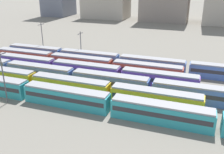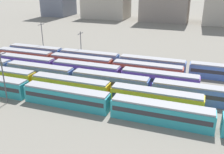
{
  "view_description": "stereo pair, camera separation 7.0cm",
  "coord_description": "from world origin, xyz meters",
  "px_view_note": "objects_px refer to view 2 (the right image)",
  "views": [
    {
      "loc": [
        43.76,
        -39.75,
        24.0
      ],
      "look_at": [
        24.74,
        13.0,
        2.04
      ],
      "focal_mm": 40.55,
      "sensor_mm": 36.0,
      "label": 1
    },
    {
      "loc": [
        43.83,
        -39.72,
        24.0
      ],
      "look_at": [
        24.74,
        13.0,
        2.04
      ],
      "focal_mm": 40.55,
      "sensor_mm": 36.0,
      "label": 2
    }
  ],
  "objects_px": {
    "train_track_2": "(110,82)",
    "train_track_5": "(188,68)",
    "train_track_0": "(219,123)",
    "train_track_4": "(81,63)",
    "train_track_1": "(71,86)",
    "catenary_pole_3": "(81,44)",
    "catenary_pole_1": "(42,38)",
    "catenary_pole_2": "(3,76)",
    "train_track_3": "(86,70)"
  },
  "relations": [
    {
      "from": "train_track_2",
      "to": "train_track_5",
      "type": "height_order",
      "value": "same"
    },
    {
      "from": "train_track_0",
      "to": "train_track_4",
      "type": "distance_m",
      "value": 41.1
    },
    {
      "from": "train_track_4",
      "to": "train_track_1",
      "type": "bearing_deg",
      "value": -71.62
    },
    {
      "from": "catenary_pole_3",
      "to": "train_track_4",
      "type": "bearing_deg",
      "value": -64.16
    },
    {
      "from": "train_track_4",
      "to": "catenary_pole_1",
      "type": "xyz_separation_m",
      "value": [
        -17.69,
        8.01,
        4.09
      ]
    },
    {
      "from": "train_track_5",
      "to": "catenary_pole_1",
      "type": "relative_size",
      "value": 10.36
    },
    {
      "from": "train_track_1",
      "to": "catenary_pole_2",
      "type": "relative_size",
      "value": 5.11
    },
    {
      "from": "train_track_2",
      "to": "catenary_pole_2",
      "type": "distance_m",
      "value": 22.58
    },
    {
      "from": "catenary_pole_2",
      "to": "catenary_pole_3",
      "type": "height_order",
      "value": "catenary_pole_2"
    },
    {
      "from": "catenary_pole_2",
      "to": "catenary_pole_3",
      "type": "relative_size",
      "value": 1.23
    },
    {
      "from": "train_track_5",
      "to": "catenary_pole_1",
      "type": "distance_m",
      "value": 46.49
    },
    {
      "from": "train_track_5",
      "to": "catenary_pole_3",
      "type": "relative_size",
      "value": 12.64
    },
    {
      "from": "train_track_0",
      "to": "train_track_1",
      "type": "distance_m",
      "value": 30.71
    },
    {
      "from": "train_track_0",
      "to": "catenary_pole_2",
      "type": "distance_m",
      "value": 40.81
    },
    {
      "from": "train_track_2",
      "to": "catenary_pole_1",
      "type": "relative_size",
      "value": 8.62
    },
    {
      "from": "train_track_5",
      "to": "catenary_pole_3",
      "type": "xyz_separation_m",
      "value": [
        -32.48,
        2.95,
        3.08
      ]
    },
    {
      "from": "train_track_0",
      "to": "catenary_pole_2",
      "type": "relative_size",
      "value": 10.31
    },
    {
      "from": "train_track_3",
      "to": "train_track_5",
      "type": "xyz_separation_m",
      "value": [
        24.47,
        10.4,
        0.0
      ]
    },
    {
      "from": "train_track_0",
      "to": "train_track_3",
      "type": "relative_size",
      "value": 2.02
    },
    {
      "from": "train_track_4",
      "to": "train_track_5",
      "type": "xyz_separation_m",
      "value": [
        28.54,
        5.2,
        0.0
      ]
    },
    {
      "from": "train_track_2",
      "to": "catenary_pole_3",
      "type": "xyz_separation_m",
      "value": [
        -16.52,
        18.55,
        3.08
      ]
    },
    {
      "from": "train_track_4",
      "to": "catenary_pole_3",
      "type": "bearing_deg",
      "value": 115.84
    },
    {
      "from": "train_track_3",
      "to": "train_track_4",
      "type": "bearing_deg",
      "value": 128.01
    },
    {
      "from": "train_track_3",
      "to": "train_track_4",
      "type": "height_order",
      "value": "same"
    },
    {
      "from": "train_track_3",
      "to": "catenary_pole_1",
      "type": "height_order",
      "value": "catenary_pole_1"
    },
    {
      "from": "catenary_pole_1",
      "to": "train_track_1",
      "type": "bearing_deg",
      "value": -45.91
    },
    {
      "from": "train_track_2",
      "to": "train_track_3",
      "type": "relative_size",
      "value": 1.68
    },
    {
      "from": "train_track_3",
      "to": "train_track_4",
      "type": "relative_size",
      "value": 1.0
    },
    {
      "from": "train_track_1",
      "to": "train_track_3",
      "type": "height_order",
      "value": "same"
    },
    {
      "from": "catenary_pole_2",
      "to": "train_track_0",
      "type": "bearing_deg",
      "value": 4.42
    },
    {
      "from": "train_track_2",
      "to": "train_track_4",
      "type": "relative_size",
      "value": 1.68
    },
    {
      "from": "train_track_3",
      "to": "catenary_pole_2",
      "type": "distance_m",
      "value": 21.23
    },
    {
      "from": "train_track_0",
      "to": "train_track_2",
      "type": "relative_size",
      "value": 1.2
    },
    {
      "from": "catenary_pole_2",
      "to": "catenary_pole_1",
      "type": "bearing_deg",
      "value": 111.61
    },
    {
      "from": "train_track_2",
      "to": "train_track_5",
      "type": "xyz_separation_m",
      "value": [
        15.97,
        15.6,
        0.0
      ]
    },
    {
      "from": "train_track_5",
      "to": "catenary_pole_1",
      "type": "xyz_separation_m",
      "value": [
        -46.23,
        2.81,
        4.09
      ]
    },
    {
      "from": "train_track_3",
      "to": "catenary_pole_1",
      "type": "xyz_separation_m",
      "value": [
        -21.75,
        13.21,
        4.09
      ]
    },
    {
      "from": "train_track_4",
      "to": "catenary_pole_3",
      "type": "xyz_separation_m",
      "value": [
        -3.95,
        8.15,
        3.08
      ]
    },
    {
      "from": "train_track_0",
      "to": "catenary_pole_1",
      "type": "distance_m",
      "value": 60.58
    },
    {
      "from": "catenary_pole_1",
      "to": "catenary_pole_3",
      "type": "relative_size",
      "value": 1.22
    },
    {
      "from": "train_track_1",
      "to": "train_track_4",
      "type": "relative_size",
      "value": 1.0
    },
    {
      "from": "train_track_3",
      "to": "train_track_5",
      "type": "relative_size",
      "value": 0.5
    },
    {
      "from": "catenary_pole_3",
      "to": "train_track_0",
      "type": "bearing_deg",
      "value": -36.31
    },
    {
      "from": "train_track_5",
      "to": "catenary_pole_3",
      "type": "bearing_deg",
      "value": 174.82
    },
    {
      "from": "train_track_2",
      "to": "catenary_pole_1",
      "type": "bearing_deg",
      "value": 148.68
    },
    {
      "from": "train_track_0",
      "to": "train_track_2",
      "type": "xyz_separation_m",
      "value": [
        -22.88,
        10.4,
        0.0
      ]
    },
    {
      "from": "train_track_4",
      "to": "train_track_5",
      "type": "bearing_deg",
      "value": 10.33
    },
    {
      "from": "catenary_pole_1",
      "to": "catenary_pole_2",
      "type": "bearing_deg",
      "value": -68.39
    },
    {
      "from": "catenary_pole_2",
      "to": "catenary_pole_3",
      "type": "bearing_deg",
      "value": 88.06
    },
    {
      "from": "catenary_pole_2",
      "to": "train_track_4",
      "type": "bearing_deg",
      "value": 78.12
    }
  ]
}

